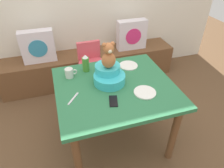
{
  "coord_description": "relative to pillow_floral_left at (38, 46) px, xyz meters",
  "views": [
    {
      "loc": [
        -0.48,
        -1.45,
        1.88
      ],
      "look_at": [
        0.0,
        0.1,
        0.69
      ],
      "focal_mm": 32.51,
      "sensor_mm": 36.0,
      "label": 1
    }
  ],
  "objects": [
    {
      "name": "pillow_floral_right",
      "position": [
        1.35,
        0.0,
        0.0
      ],
      "size": [
        0.44,
        0.15,
        0.44
      ],
      "color": "silver",
      "rests_on": "window_bench"
    },
    {
      "name": "table_fork",
      "position": [
        0.29,
        -1.3,
        0.06
      ],
      "size": [
        0.12,
        0.14,
        0.01
      ],
      "primitive_type": "cube",
      "rotation": [
        0.0,
        0.0,
        2.49
      ],
      "color": "silver",
      "rests_on": "dining_table"
    },
    {
      "name": "teddy_bear",
      "position": [
        0.66,
        -1.14,
        0.34
      ],
      "size": [
        0.13,
        0.12,
        0.25
      ],
      "color": "#B5683A",
      "rests_on": "infant_seat_teal"
    },
    {
      "name": "infant_seat_teal",
      "position": [
        0.66,
        -1.14,
        0.13
      ],
      "size": [
        0.3,
        0.33,
        0.16
      ],
      "color": "#37BFC9",
      "rests_on": "dining_table"
    },
    {
      "name": "coffee_mug",
      "position": [
        0.31,
        -0.95,
        0.11
      ],
      "size": [
        0.12,
        0.08,
        0.09
      ],
      "color": "silver",
      "rests_on": "dining_table"
    },
    {
      "name": "ground_plane",
      "position": [
        0.69,
        -1.22,
        -0.68
      ],
      "size": [
        8.0,
        8.0,
        0.0
      ],
      "primitive_type": "plane",
      "color": "brown"
    },
    {
      "name": "pillow_floral_left",
      "position": [
        0.0,
        0.0,
        0.0
      ],
      "size": [
        0.44,
        0.15,
        0.44
      ],
      "color": "silver",
      "rests_on": "window_bench"
    },
    {
      "name": "window_bench",
      "position": [
        0.69,
        0.02,
        -0.45
      ],
      "size": [
        2.6,
        0.44,
        0.46
      ],
      "primitive_type": "cube",
      "color": "brown",
      "rests_on": "ground_plane"
    },
    {
      "name": "dinner_plate_near",
      "position": [
        0.94,
        -0.93,
        0.07
      ],
      "size": [
        0.2,
        0.2,
        0.01
      ],
      "primitive_type": "cylinder",
      "color": "white",
      "rests_on": "dining_table"
    },
    {
      "name": "highchair",
      "position": [
        0.63,
        -0.42,
        -0.16
      ],
      "size": [
        0.34,
        0.45,
        0.79
      ],
      "color": "#D84C59",
      "rests_on": "ground_plane"
    },
    {
      "name": "dining_table",
      "position": [
        0.69,
        -1.22,
        -0.05
      ],
      "size": [
        1.1,
        0.99,
        0.74
      ],
      "color": "#2D7247",
      "rests_on": "ground_plane"
    },
    {
      "name": "ketchup_bottle",
      "position": [
        0.49,
        -0.88,
        0.15
      ],
      "size": [
        0.07,
        0.07,
        0.18
      ],
      "color": "#4C8C33",
      "rests_on": "dining_table"
    },
    {
      "name": "cell_phone",
      "position": [
        0.61,
        -1.43,
        0.06
      ],
      "size": [
        0.1,
        0.16,
        0.01
      ],
      "primitive_type": "cube",
      "rotation": [
        0.0,
        0.0,
        2.89
      ],
      "color": "black",
      "rests_on": "dining_table"
    },
    {
      "name": "dinner_plate_far",
      "position": [
        0.91,
        -1.41,
        0.07
      ],
      "size": [
        0.2,
        0.2,
        0.01
      ],
      "primitive_type": "cylinder",
      "color": "white",
      "rests_on": "dining_table"
    }
  ]
}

